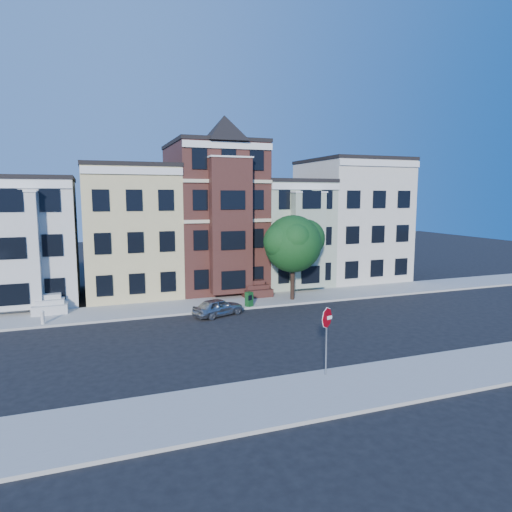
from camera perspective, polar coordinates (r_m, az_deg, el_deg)
name	(u,v)px	position (r m, az deg, el deg)	size (l,w,h in m)	color
ground	(280,334)	(26.72, 3.04, -9.69)	(120.00, 120.00, 0.00)	black
far_sidewalk	(237,302)	(33.93, -2.33, -5.81)	(60.00, 4.00, 0.15)	#9E9B93
near_sidewalk	(357,387)	(20.05, 12.47, -15.66)	(60.00, 4.00, 0.15)	#9E9B93
house_white	(19,242)	(38.38, -27.47, 1.60)	(8.00, 9.00, 9.00)	beige
house_yellow	(130,232)	(38.16, -15.51, 2.90)	(7.00, 9.00, 10.00)	#CBBA7F
house_brown	(214,218)	(39.30, -5.31, 4.73)	(7.00, 9.00, 12.00)	#411F1A
house_green	(283,233)	(41.55, 3.42, 2.83)	(6.00, 9.00, 9.00)	#9BA98E
house_cream	(350,221)	(44.75, 11.69, 4.31)	(8.00, 9.00, 11.00)	beige
street_tree	(293,248)	(34.00, 4.62, 1.04)	(6.74, 6.74, 7.84)	#1D4E1F
parked_car	(218,307)	(30.47, -4.76, -6.38)	(1.40, 3.49, 1.19)	#9C9EA4
newspaper_box	(249,299)	(32.33, -0.87, -5.42)	(0.46, 0.41, 1.02)	#16501F
fire_hydrant	(43,319)	(30.86, -25.11, -7.10)	(0.24, 0.24, 0.68)	beige
stop_sign	(326,337)	(20.22, 8.78, -9.98)	(0.94, 0.13, 3.42)	#A20009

